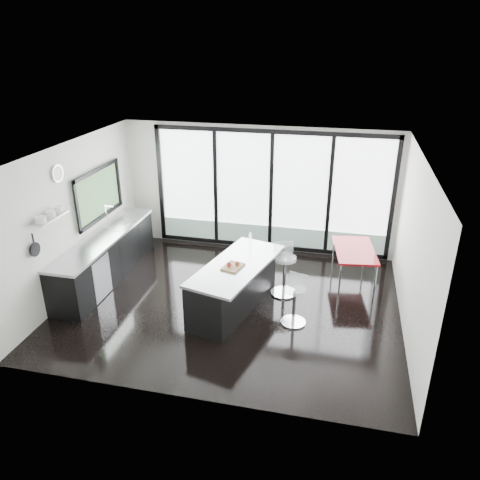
% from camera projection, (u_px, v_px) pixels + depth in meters
% --- Properties ---
extents(floor, '(6.00, 5.00, 0.00)m').
position_uv_depth(floor, '(231.00, 303.00, 8.59)').
color(floor, black).
rests_on(floor, ground).
extents(ceiling, '(6.00, 5.00, 0.00)m').
position_uv_depth(ceiling, '(230.00, 152.00, 7.46)').
color(ceiling, white).
rests_on(ceiling, wall_back).
extents(wall_back, '(6.00, 0.09, 2.80)m').
position_uv_depth(wall_back, '(270.00, 197.00, 10.22)').
color(wall_back, silver).
rests_on(wall_back, ground).
extents(wall_front, '(6.00, 0.00, 2.80)m').
position_uv_depth(wall_front, '(182.00, 310.00, 5.80)').
color(wall_front, silver).
rests_on(wall_front, ground).
extents(wall_left, '(0.26, 5.00, 2.80)m').
position_uv_depth(wall_left, '(81.00, 206.00, 8.81)').
color(wall_left, silver).
rests_on(wall_left, ground).
extents(wall_right, '(0.00, 5.00, 2.80)m').
position_uv_depth(wall_right, '(414.00, 250.00, 7.41)').
color(wall_right, silver).
rests_on(wall_right, ground).
extents(counter_cabinets, '(0.69, 3.24, 1.36)m').
position_uv_depth(counter_cabinets, '(106.00, 257.00, 9.31)').
color(counter_cabinets, black).
rests_on(counter_cabinets, floor).
extents(island, '(1.42, 2.33, 1.15)m').
position_uv_depth(island, '(233.00, 285.00, 8.29)').
color(island, black).
rests_on(island, floor).
extents(bar_stool_near, '(0.53, 0.53, 0.68)m').
position_uv_depth(bar_stool_near, '(294.00, 306.00, 7.87)').
color(bar_stool_near, silver).
rests_on(bar_stool_near, floor).
extents(bar_stool_far, '(0.63, 0.63, 0.78)m').
position_uv_depth(bar_stool_far, '(284.00, 275.00, 8.75)').
color(bar_stool_far, silver).
rests_on(bar_stool_far, floor).
extents(red_table, '(0.92, 1.40, 0.70)m').
position_uv_depth(red_table, '(353.00, 265.00, 9.22)').
color(red_table, maroon).
rests_on(red_table, floor).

